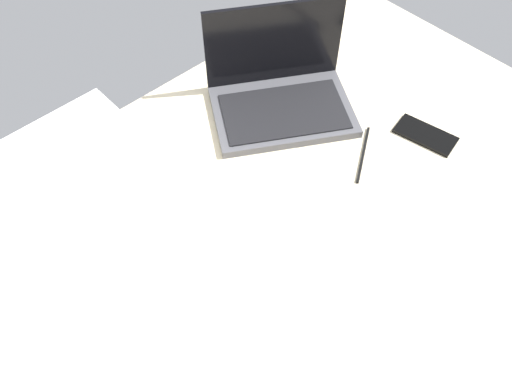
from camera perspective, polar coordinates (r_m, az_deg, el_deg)
name	(u,v)px	position (r cm, az deg, el deg)	size (l,w,h in cm)	color
bed_mattress	(307,342)	(106.93, 5.60, -15.94)	(180.00, 140.00, 18.00)	beige
laptop	(280,92)	(128.03, 2.62, 10.86)	(40.14, 36.75, 23.00)	#4C4C51
cell_phone	(425,135)	(129.54, 17.97, 5.93)	(6.80, 14.00, 0.80)	black
pillow	(39,223)	(108.92, -22.52, -3.15)	(52.00, 36.00, 13.00)	white
charger_cable	(363,154)	(121.90, 11.59, 4.05)	(17.00, 0.60, 0.60)	black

